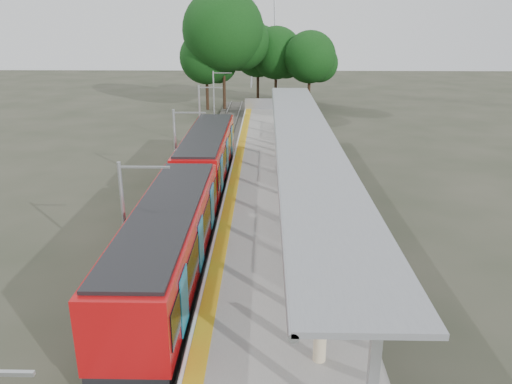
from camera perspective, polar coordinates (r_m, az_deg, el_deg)
trackbed at (r=33.59m, az=-5.63°, el=0.75°), size 3.00×70.00×0.24m
platform at (r=33.24m, az=2.08°, el=1.32°), size 6.00×50.00×1.00m
tactile_strip at (r=33.14m, az=-2.33°, el=2.19°), size 0.60×50.00×0.02m
end_fence at (r=57.31m, az=1.76°, el=10.05°), size 6.00×0.10×1.20m
train at (r=27.04m, az=-7.28°, el=0.40°), size 2.74×27.60×3.62m
canopy at (r=28.65m, az=5.50°, el=6.01°), size 3.27×38.00×3.66m
tree_cluster at (r=63.47m, az=-1.13°, el=16.53°), size 19.00×15.10×14.20m
catenary_masts at (r=32.11m, az=-9.05°, el=4.93°), size 2.08×48.16×5.40m
bench_near at (r=21.25m, az=9.68°, el=-6.70°), size 0.85×1.48×0.97m
bench_mid at (r=32.19m, az=5.77°, el=2.68°), size 0.62×1.69×1.13m
bench_far at (r=45.48m, az=4.37°, el=7.58°), size 0.75×1.69×1.12m
info_pillar_near at (r=15.47m, az=7.33°, el=-16.27°), size 0.39×0.39×1.72m
info_pillar_far at (r=38.41m, az=2.62°, el=5.75°), size 0.40×0.40×1.79m
litter_bin at (r=24.68m, az=3.87°, el=-2.92°), size 0.49×0.49×0.83m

